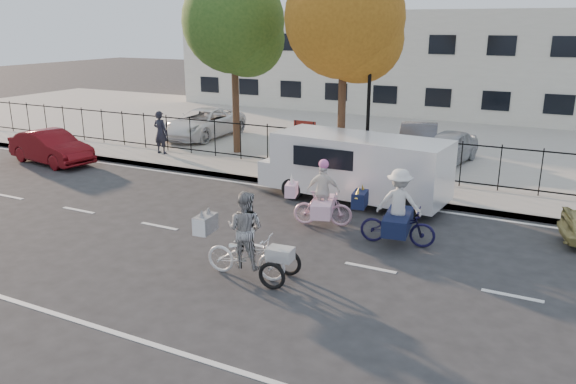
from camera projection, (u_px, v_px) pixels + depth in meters
The scene contains 20 objects.
ground at pixel (255, 245), 13.92m from camera, with size 120.00×120.00×0.00m, color #333334.
road_markings at pixel (255, 245), 13.92m from camera, with size 60.00×9.52×0.01m, color silver, non-canonical shape.
curb at pixel (333, 190), 18.22m from camera, with size 60.00×0.10×0.15m, color #A8A399.
sidewalk at pixel (345, 183), 19.11m from camera, with size 60.00×2.20×0.15m, color #A8A399.
parking_lot at pixel (413, 137), 26.72m from camera, with size 60.00×15.60×0.15m, color #A8A399.
iron_fence at pixel (357, 153), 19.82m from camera, with size 58.00×0.06×1.50m, color black, non-canonical shape.
building at pixel (458, 62), 34.42m from camera, with size 34.00×10.00×6.00m, color silver.
lamppost at pixel (369, 91), 18.62m from camera, with size 0.36×0.36×4.33m.
street_sign at pixel (305, 136), 20.12m from camera, with size 0.85×0.06×1.80m.
zebra_trike at pixel (246, 244), 12.01m from camera, with size 2.26×0.91×1.93m.
unicorn_bike at pixel (322, 201), 15.13m from camera, with size 1.87×1.35×1.85m.
bull_bike at pixel (397, 215), 13.78m from camera, with size 2.12×1.47×1.93m.
white_van at pixel (356, 166), 17.02m from camera, with size 5.93×2.45×2.05m.
red_sedan at pixel (51, 147), 21.90m from camera, with size 1.36×3.90×1.28m, color #600B10.
pedestrian at pixel (161, 132), 22.84m from camera, with size 0.64×0.42×1.75m, color black.
lot_car_b at pixel (203, 123), 26.21m from camera, with size 2.18×4.73×1.32m, color white.
lot_car_c at pixel (418, 141), 22.11m from camera, with size 1.41×4.04×1.33m, color #4F5057.
lot_car_d at pixel (448, 147), 21.33m from camera, with size 1.45×3.60×1.23m, color #B5B8BD.
tree_west at pixel (238, 27), 21.85m from camera, with size 4.02×4.02×7.36m.
tree_mid at pixel (349, 24), 18.91m from camera, with size 4.10×4.10×7.51m.
Camera 1 is at (6.57, -11.19, 5.28)m, focal length 35.00 mm.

